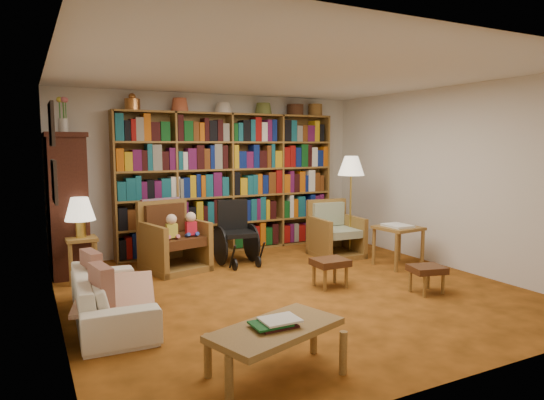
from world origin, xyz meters
TOP-DOWN VIEW (x-y plane):
  - floor at (0.00, 0.00)m, footprint 5.00×5.00m
  - ceiling at (0.00, 0.00)m, footprint 5.00×5.00m
  - wall_back at (0.00, 2.50)m, footprint 5.00×0.00m
  - wall_front at (0.00, -2.50)m, footprint 5.00×0.00m
  - wall_left at (-2.50, 0.00)m, footprint 0.00×5.00m
  - wall_right at (2.50, 0.00)m, footprint 0.00×5.00m
  - bookshelf at (0.20, 2.33)m, footprint 3.60×0.30m
  - curio_cabinet at (-2.25, 2.00)m, footprint 0.50×0.95m
  - framed_pictures at (-2.48, 0.30)m, footprint 0.03×0.52m
  - sofa at (-2.05, -0.10)m, footprint 1.68×0.72m
  - sofa_throw at (-2.00, -0.10)m, footprint 0.95×1.42m
  - cushion_left at (-2.18, 0.25)m, footprint 0.18×0.39m
  - cushion_right at (-2.18, -0.45)m, footprint 0.18×0.39m
  - side_table_lamp at (-2.15, 1.46)m, footprint 0.37×0.37m
  - table_lamp at (-2.15, 1.46)m, footprint 0.37×0.37m
  - armchair_leather at (-0.96, 1.60)m, footprint 0.92×0.95m
  - armchair_sage at (1.46, 1.25)m, footprint 0.73×0.75m
  - wheelchair at (-0.07, 1.47)m, footprint 0.52×0.73m
  - floor_lamp at (1.73, 1.18)m, footprint 0.41×0.41m
  - side_table_papers at (1.88, 0.27)m, footprint 0.60×0.60m
  - footstool_a at (0.48, -0.13)m, footprint 0.41×0.35m
  - footstool_b at (1.33, -0.84)m, footprint 0.44×0.40m
  - coffee_table at (-1.15, -1.83)m, footprint 1.11×0.79m

SIDE VIEW (x-z plane):
  - floor at x=0.00m, z-range 0.00..0.00m
  - sofa at x=-2.05m, z-range 0.00..0.48m
  - footstool_b at x=1.33m, z-range 0.10..0.42m
  - footstool_a at x=0.48m, z-range 0.11..0.45m
  - sofa_throw at x=-2.00m, z-range 0.28..0.32m
  - armchair_sage at x=1.46m, z-range -0.10..0.75m
  - coffee_table at x=-1.15m, z-range 0.12..0.55m
  - armchair_leather at x=-0.96m, z-range -0.09..0.87m
  - side_table_lamp at x=-2.15m, z-range 0.12..0.68m
  - wheelchair at x=-0.07m, z-range -0.04..0.87m
  - cushion_right at x=-2.18m, z-range 0.26..0.64m
  - cushion_left at x=-2.18m, z-range 0.27..0.63m
  - side_table_papers at x=1.88m, z-range 0.18..0.78m
  - table_lamp at x=-2.15m, z-range 0.65..1.15m
  - curio_cabinet at x=-2.25m, z-range -0.25..2.15m
  - bookshelf at x=0.20m, z-range -0.04..2.38m
  - wall_back at x=0.00m, z-range -1.25..3.75m
  - wall_front at x=0.00m, z-range -1.25..3.75m
  - wall_left at x=-2.50m, z-range -1.25..3.75m
  - wall_right at x=2.50m, z-range -1.25..3.75m
  - floor_lamp at x=1.73m, z-range 0.56..2.09m
  - framed_pictures at x=-2.48m, z-range 1.14..2.11m
  - ceiling at x=0.00m, z-range 2.50..2.50m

